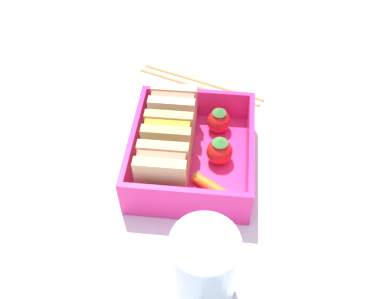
{
  "coord_description": "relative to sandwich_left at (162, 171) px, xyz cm",
  "views": [
    {
      "loc": [
        -31.79,
        -3.19,
        39.23
      ],
      "look_at": [
        0.0,
        0.0,
        2.7
      ],
      "focal_mm": 40.0,
      "sensor_mm": 36.0,
      "label": 1
    }
  ],
  "objects": [
    {
      "name": "sandwich_center_left",
      "position": [
        4.52,
        0.0,
        0.0
      ],
      "size": [
        3.49,
        5.34,
        5.73
      ],
      "color": "tan",
      "rests_on": "bento_tray"
    },
    {
      "name": "carrot_stick_far_left",
      "position": [
        0.06,
        -5.38,
        -2.25
      ],
      "size": [
        3.75,
        4.93,
        1.22
      ],
      "primitive_type": "cylinder",
      "rotation": [
        1.57,
        0.0,
        5.72
      ],
      "color": "orange",
      "rests_on": "bento_tray"
    },
    {
      "name": "bento_rim",
      "position": [
        4.52,
        -2.67,
        -0.9
      ],
      "size": [
        15.36,
        13.67,
        3.92
      ],
      "color": "#EE2B84",
      "rests_on": "bento_tray"
    },
    {
      "name": "strawberry_left",
      "position": [
        4.37,
        -5.79,
        -1.25
      ],
      "size": [
        2.98,
        2.98,
        3.58
      ],
      "color": "red",
      "rests_on": "bento_tray"
    },
    {
      "name": "ground_plane",
      "position": [
        4.52,
        -2.67,
        -5.06
      ],
      "size": [
        120.0,
        120.0,
        2.0
      ],
      "primitive_type": "cube",
      "color": "silver"
    },
    {
      "name": "bento_tray",
      "position": [
        4.52,
        -2.67,
        -3.46
      ],
      "size": [
        15.36,
        13.67,
        1.2
      ],
      "primitive_type": "cube",
      "color": "#EE2B84",
      "rests_on": "ground_plane"
    },
    {
      "name": "drinking_glass",
      "position": [
        -10.72,
        -5.23,
        0.62
      ],
      "size": [
        5.8,
        5.8,
        9.37
      ],
      "primitive_type": "cylinder",
      "color": "silver",
      "rests_on": "ground_plane"
    },
    {
      "name": "sandwich_center",
      "position": [
        9.04,
        0.0,
        0.0
      ],
      "size": [
        3.49,
        5.34,
        5.73
      ],
      "color": "#D6B98D",
      "rests_on": "bento_tray"
    },
    {
      "name": "sandwich_left",
      "position": [
        0.0,
        0.0,
        0.0
      ],
      "size": [
        3.49,
        5.34,
        5.73
      ],
      "color": "#DDBC7E",
      "rests_on": "bento_tray"
    },
    {
      "name": "chopstick_pair",
      "position": [
        19.02,
        -2.29,
        -3.71
      ],
      "size": [
        7.63,
        17.72,
        0.7
      ],
      "color": "tan",
      "rests_on": "ground_plane"
    },
    {
      "name": "strawberry_far_left",
      "position": [
        9.42,
        -5.43,
        -1.32
      ],
      "size": [
        2.84,
        2.84,
        3.44
      ],
      "color": "red",
      "rests_on": "bento_tray"
    }
  ]
}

